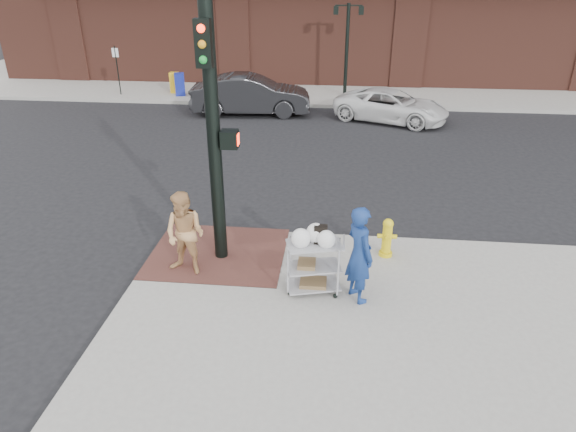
# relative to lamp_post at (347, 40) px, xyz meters

# --- Properties ---
(ground) EXTENTS (220.00, 220.00, 0.00)m
(ground) POSITION_rel_lamp_post_xyz_m (-2.00, -16.00, -2.62)
(ground) COLOR black
(ground) RESTS_ON ground
(sidewalk_far) EXTENTS (65.00, 36.00, 0.15)m
(sidewalk_far) POSITION_rel_lamp_post_xyz_m (10.50, 16.00, -2.54)
(sidewalk_far) COLOR gray
(sidewalk_far) RESTS_ON ground
(brick_curb_ramp) EXTENTS (2.80, 2.40, 0.01)m
(brick_curb_ramp) POSITION_rel_lamp_post_xyz_m (-2.60, -15.10, -2.46)
(brick_curb_ramp) COLOR #4A2722
(brick_curb_ramp) RESTS_ON sidewalk_near
(lamp_post) EXTENTS (1.32, 0.22, 4.00)m
(lamp_post) POSITION_rel_lamp_post_xyz_m (0.00, 0.00, 0.00)
(lamp_post) COLOR black
(lamp_post) RESTS_ON sidewalk_far
(parking_sign) EXTENTS (0.05, 0.05, 2.20)m
(parking_sign) POSITION_rel_lamp_post_xyz_m (-10.50, -1.00, -1.37)
(parking_sign) COLOR black
(parking_sign) RESTS_ON sidewalk_far
(traffic_signal_pole) EXTENTS (0.61, 0.51, 5.00)m
(traffic_signal_pole) POSITION_rel_lamp_post_xyz_m (-2.48, -15.23, 0.21)
(traffic_signal_pole) COLOR black
(traffic_signal_pole) RESTS_ON sidewalk_near
(woman_blue) EXTENTS (0.72, 0.80, 1.83)m
(woman_blue) POSITION_rel_lamp_post_xyz_m (0.29, -16.42, -1.55)
(woman_blue) COLOR navy
(woman_blue) RESTS_ON sidewalk_near
(pedestrian_tan) EXTENTS (0.96, 0.83, 1.69)m
(pedestrian_tan) POSITION_rel_lamp_post_xyz_m (-3.02, -15.87, -1.62)
(pedestrian_tan) COLOR tan
(pedestrian_tan) RESTS_ON sidewalk_near
(sedan_dark) EXTENTS (5.01, 2.10, 1.61)m
(sedan_dark) POSITION_rel_lamp_post_xyz_m (-3.89, -3.30, -1.81)
(sedan_dark) COLOR black
(sedan_dark) RESTS_ON ground
(minivan_white) EXTENTS (4.90, 3.58, 1.24)m
(minivan_white) POSITION_rel_lamp_post_xyz_m (1.85, -3.82, -2.00)
(minivan_white) COLOR silver
(minivan_white) RESTS_ON ground
(utility_cart) EXTENTS (1.07, 0.76, 1.34)m
(utility_cart) POSITION_rel_lamp_post_xyz_m (-0.51, -16.27, -1.86)
(utility_cart) COLOR #97989C
(utility_cart) RESTS_ON sidewalk_near
(fire_hydrant) EXTENTS (0.40, 0.28, 0.85)m
(fire_hydrant) POSITION_rel_lamp_post_xyz_m (0.92, -14.82, -2.04)
(fire_hydrant) COLOR yellow
(fire_hydrant) RESTS_ON sidewalk_near
(newsbox_yellow) EXTENTS (0.42, 0.38, 0.94)m
(newsbox_yellow) POSITION_rel_lamp_post_xyz_m (-8.05, -0.37, -2.00)
(newsbox_yellow) COLOR yellow
(newsbox_yellow) RESTS_ON sidewalk_far
(newsbox_blue) EXTENTS (0.52, 0.49, 1.03)m
(newsbox_blue) POSITION_rel_lamp_post_xyz_m (-7.62, -0.93, -1.95)
(newsbox_blue) COLOR navy
(newsbox_blue) RESTS_ON sidewalk_far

